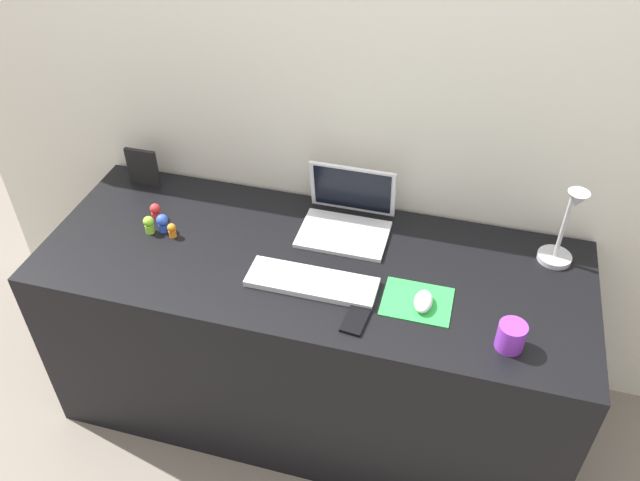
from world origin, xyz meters
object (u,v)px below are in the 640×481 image
(cell_phone, at_px, (356,318))
(picture_frame, at_px, (143,167))
(toy_figurine_lime, at_px, (149,224))
(coffee_mug, at_px, (511,336))
(toy_figurine_red, at_px, (155,211))
(keyboard, at_px, (312,282))
(laptop, at_px, (348,214))
(mouse, at_px, (423,301))
(toy_figurine_blue, at_px, (163,222))
(toy_figurine_orange, at_px, (172,230))
(desk_lamp, at_px, (565,229))

(cell_phone, xyz_separation_m, picture_frame, (-0.93, 0.47, 0.07))
(toy_figurine_lime, bearing_deg, coffee_mug, -9.38)
(toy_figurine_red, bearing_deg, keyboard, -16.46)
(laptop, distance_m, coffee_mug, 0.70)
(mouse, xyz_separation_m, cell_phone, (-0.18, -0.11, -0.02))
(mouse, distance_m, toy_figurine_blue, 0.93)
(mouse, bearing_deg, toy_figurine_orange, 172.99)
(mouse, distance_m, toy_figurine_orange, 0.88)
(cell_phone, bearing_deg, laptop, 112.86)
(toy_figurine_blue, height_order, toy_figurine_orange, toy_figurine_blue)
(coffee_mug, relative_size, toy_figurine_orange, 1.62)
(keyboard, height_order, toy_figurine_lime, toy_figurine_lime)
(toy_figurine_lime, xyz_separation_m, toy_figurine_orange, (0.08, -0.00, -0.01))
(laptop, bearing_deg, toy_figurine_red, -168.91)
(laptop, xyz_separation_m, keyboard, (-0.04, -0.31, -0.04))
(coffee_mug, xyz_separation_m, toy_figurine_red, (-1.23, 0.28, -0.01))
(mouse, xyz_separation_m, toy_figurine_orange, (-0.87, 0.11, 0.01))
(toy_figurine_red, bearing_deg, picture_frame, 126.74)
(coffee_mug, bearing_deg, cell_phone, -178.19)
(mouse, relative_size, toy_figurine_red, 1.64)
(laptop, xyz_separation_m, toy_figurine_lime, (-0.65, -0.21, -0.02))
(keyboard, bearing_deg, laptop, 83.06)
(desk_lamp, bearing_deg, toy_figurine_blue, -172.62)
(toy_figurine_blue, bearing_deg, toy_figurine_lime, -153.57)
(coffee_mug, bearing_deg, toy_figurine_red, 167.18)
(laptop, relative_size, keyboard, 0.73)
(coffee_mug, bearing_deg, laptop, 144.16)
(picture_frame, distance_m, toy_figurine_lime, 0.30)
(coffee_mug, xyz_separation_m, toy_figurine_lime, (-1.21, 0.20, -0.01))
(keyboard, height_order, coffee_mug, coffee_mug)
(keyboard, relative_size, toy_figurine_orange, 7.89)
(toy_figurine_orange, bearing_deg, picture_frame, 132.10)
(laptop, bearing_deg, toy_figurine_orange, -159.54)
(toy_figurine_orange, bearing_deg, mouse, -7.01)
(toy_figurine_blue, bearing_deg, desk_lamp, 7.38)
(toy_figurine_blue, bearing_deg, coffee_mug, -10.67)
(toy_figurine_lime, bearing_deg, desk_lamp, 8.02)
(laptop, xyz_separation_m, desk_lamp, (0.69, -0.02, 0.10))
(laptop, xyz_separation_m, cell_phone, (0.13, -0.42, -0.05))
(toy_figurine_blue, bearing_deg, picture_frame, 128.72)
(mouse, xyz_separation_m, toy_figurine_red, (-0.97, 0.19, 0.01))
(picture_frame, relative_size, toy_figurine_blue, 2.28)
(toy_figurine_orange, bearing_deg, cell_phone, -17.19)
(toy_figurine_red, relative_size, toy_figurine_orange, 1.13)
(desk_lamp, bearing_deg, picture_frame, 177.31)
(mouse, bearing_deg, desk_lamp, 37.75)
(cell_phone, bearing_deg, picture_frame, 158.81)
(toy_figurine_red, distance_m, toy_figurine_lime, 0.08)
(mouse, bearing_deg, toy_figurine_red, 169.12)
(keyboard, xyz_separation_m, cell_phone, (0.17, -0.11, -0.01))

